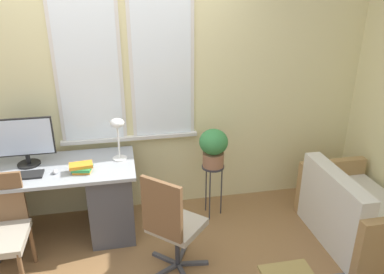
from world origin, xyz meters
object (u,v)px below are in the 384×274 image
object	(u,v)px
monitor	(25,141)
desk_lamp	(117,129)
office_chair_swivel	(172,224)
plant_stand	(213,173)
book_stack	(82,168)
potted_plant	(213,146)
couch_loveseat	(355,215)
keyboard	(20,176)
mouse	(55,171)

from	to	relation	value
monitor	desk_lamp	xyz separation A→B (m)	(0.83, -0.04, 0.07)
office_chair_swivel	monitor	bearing A→B (deg)	9.32
office_chair_swivel	plant_stand	distance (m)	0.94
monitor	book_stack	world-z (taller)	monitor
book_stack	potted_plant	xyz separation A→B (m)	(1.26, 0.20, 0.02)
monitor	desk_lamp	world-z (taller)	monitor
couch_loveseat	desk_lamp	bearing A→B (deg)	73.14
keyboard	couch_loveseat	world-z (taller)	keyboard
potted_plant	keyboard	bearing A→B (deg)	-174.00
book_stack	monitor	bearing A→B (deg)	154.36
couch_loveseat	keyboard	bearing A→B (deg)	81.25
desk_lamp	keyboard	bearing A→B (deg)	-167.48
desk_lamp	plant_stand	xyz separation A→B (m)	(0.92, -0.00, -0.56)
monitor	potted_plant	distance (m)	1.77
potted_plant	book_stack	bearing A→B (deg)	-171.19
couch_loveseat	book_stack	bearing A→B (deg)	79.63
plant_stand	keyboard	bearing A→B (deg)	-174.00
monitor	keyboard	world-z (taller)	monitor
mouse	potted_plant	bearing A→B (deg)	7.01
couch_loveseat	potted_plant	distance (m)	1.50
book_stack	office_chair_swivel	xyz separation A→B (m)	(0.72, -0.57, -0.30)
office_chair_swivel	potted_plant	distance (m)	0.99
desk_lamp	plant_stand	world-z (taller)	desk_lamp
plant_stand	potted_plant	size ratio (longest dim) A/B	1.49
monitor	keyboard	bearing A→B (deg)	-96.78
potted_plant	mouse	bearing A→B (deg)	-172.99
mouse	office_chair_swivel	xyz separation A→B (m)	(0.95, -0.58, -0.28)
monitor	office_chair_swivel	world-z (taller)	monitor
book_stack	couch_loveseat	world-z (taller)	book_stack
monitor	desk_lamp	bearing A→B (deg)	-2.69
plant_stand	potted_plant	distance (m)	0.30
office_chair_swivel	desk_lamp	bearing A→B (deg)	-20.42
office_chair_swivel	plant_stand	bearing A→B (deg)	-82.27
office_chair_swivel	potted_plant	world-z (taller)	potted_plant
monitor	desk_lamp	size ratio (longest dim) A/B	1.25
couch_loveseat	plant_stand	xyz separation A→B (m)	(-1.24, 0.65, 0.24)
mouse	book_stack	xyz separation A→B (m)	(0.23, -0.01, 0.02)
mouse	monitor	bearing A→B (deg)	139.47
office_chair_swivel	plant_stand	size ratio (longest dim) A/B	1.62
office_chair_swivel	couch_loveseat	world-z (taller)	office_chair_swivel
office_chair_swivel	couch_loveseat	distance (m)	1.80
keyboard	mouse	distance (m)	0.29
couch_loveseat	mouse	bearing A→B (deg)	80.25
keyboard	plant_stand	size ratio (longest dim) A/B	0.65
book_stack	potted_plant	bearing A→B (deg)	8.81
desk_lamp	book_stack	world-z (taller)	desk_lamp
desk_lamp	book_stack	bearing A→B (deg)	-149.44
mouse	couch_loveseat	size ratio (longest dim) A/B	0.06
desk_lamp	plant_stand	size ratio (longest dim) A/B	0.70
couch_loveseat	potted_plant	xyz separation A→B (m)	(-1.24, 0.65, 0.54)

